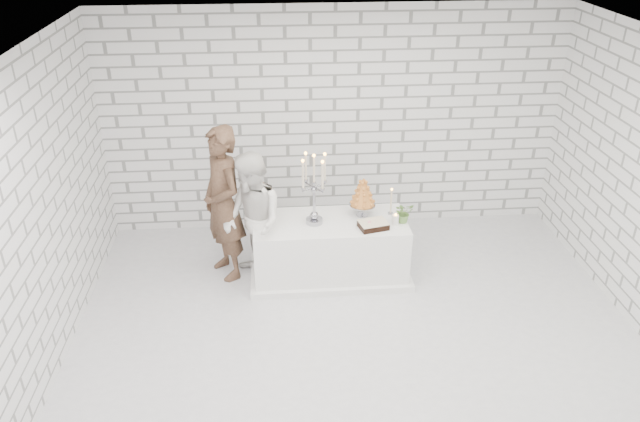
{
  "coord_description": "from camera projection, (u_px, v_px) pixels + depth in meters",
  "views": [
    {
      "loc": [
        -0.81,
        -5.11,
        4.19
      ],
      "look_at": [
        -0.32,
        0.85,
        1.05
      ],
      "focal_mm": 34.32,
      "sensor_mm": 36.0,
      "label": 1
    }
  ],
  "objects": [
    {
      "name": "wall_back",
      "position": [
        334.0,
        122.0,
        8.02
      ],
      "size": [
        6.0,
        0.01,
        3.0
      ],
      "primitive_type": "cube",
      "color": "white",
      "rests_on": "ground"
    },
    {
      "name": "candelabra",
      "position": [
        314.0,
        189.0,
        6.94
      ],
      "size": [
        0.41,
        0.41,
        0.87
      ],
      "primitive_type": null,
      "rotation": [
        0.0,
        0.0,
        -0.2
      ],
      "color": "#94949E",
      "rests_on": "cake_table"
    },
    {
      "name": "chocolate_cake",
      "position": [
        373.0,
        225.0,
        7.01
      ],
      "size": [
        0.36,
        0.3,
        0.08
      ],
      "primitive_type": "cube",
      "rotation": [
        0.0,
        0.0,
        0.24
      ],
      "color": "black",
      "rests_on": "cake_table"
    },
    {
      "name": "croquembouche",
      "position": [
        363.0,
        197.0,
        7.18
      ],
      "size": [
        0.36,
        0.36,
        0.49
      ],
      "primitive_type": null,
      "rotation": [
        0.0,
        0.0,
        0.13
      ],
      "color": "#AC5E1F",
      "rests_on": "cake_table"
    },
    {
      "name": "cake_table",
      "position": [
        330.0,
        249.0,
        7.34
      ],
      "size": [
        1.8,
        0.8,
        0.75
      ],
      "primitive_type": "cube",
      "color": "white",
      "rests_on": "ground"
    },
    {
      "name": "pillar_candle",
      "position": [
        395.0,
        220.0,
        7.08
      ],
      "size": [
        0.1,
        0.1,
        0.12
      ],
      "primitive_type": "cylinder",
      "rotation": [
        0.0,
        0.0,
        0.27
      ],
      "color": "white",
      "rests_on": "cake_table"
    },
    {
      "name": "ceiling",
      "position": [
        367.0,
        51.0,
        5.12
      ],
      "size": [
        6.0,
        5.0,
        0.01
      ],
      "primitive_type": "cube",
      "color": "white",
      "rests_on": "ground"
    },
    {
      "name": "wall_front",
      "position": [
        420.0,
        404.0,
        3.61
      ],
      "size": [
        6.0,
        0.01,
        3.0
      ],
      "primitive_type": "cube",
      "color": "white",
      "rests_on": "ground"
    },
    {
      "name": "wall_left",
      "position": [
        37.0,
        222.0,
        5.6
      ],
      "size": [
        0.01,
        5.0,
        3.0
      ],
      "primitive_type": "cube",
      "color": "white",
      "rests_on": "ground"
    },
    {
      "name": "ground",
      "position": [
        357.0,
        334.0,
        6.51
      ],
      "size": [
        6.0,
        5.0,
        0.01
      ],
      "primitive_type": "cube",
      "color": "silver",
      "rests_on": "ground"
    },
    {
      "name": "groom",
      "position": [
        223.0,
        204.0,
        7.13
      ],
      "size": [
        0.73,
        0.83,
        1.9
      ],
      "primitive_type": "imported",
      "rotation": [
        0.0,
        0.0,
        -1.06
      ],
      "color": "#412A1D",
      "rests_on": "ground"
    },
    {
      "name": "flowers",
      "position": [
        404.0,
        212.0,
        7.1
      ],
      "size": [
        0.27,
        0.25,
        0.25
      ],
      "primitive_type": "imported",
      "rotation": [
        0.0,
        0.0,
        0.31
      ],
      "color": "#447F35",
      "rests_on": "cake_table"
    },
    {
      "name": "extra_taper",
      "position": [
        391.0,
        202.0,
        7.26
      ],
      "size": [
        0.07,
        0.07,
        0.32
      ],
      "primitive_type": "cylinder",
      "rotation": [
        0.0,
        0.0,
        0.18
      ],
      "color": "beige",
      "rests_on": "cake_table"
    },
    {
      "name": "bride",
      "position": [
        253.0,
        222.0,
        7.01
      ],
      "size": [
        0.89,
        0.98,
        1.65
      ],
      "primitive_type": "imported",
      "rotation": [
        0.0,
        0.0,
        -1.16
      ],
      "color": "white",
      "rests_on": "ground"
    }
  ]
}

